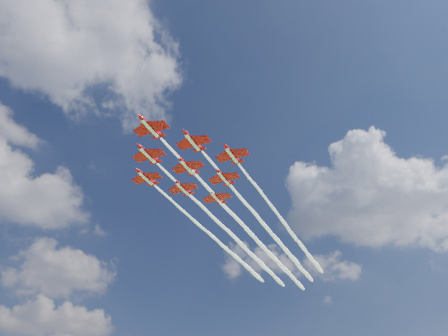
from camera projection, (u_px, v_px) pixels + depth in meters
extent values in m
cylinder|color=#A3090E|center=(150.00, 127.00, 123.27)|extent=(7.83, 6.14, 1.21)
cone|color=#A3090E|center=(139.00, 116.00, 119.13)|extent=(2.49, 2.27, 1.21)
cone|color=#A3090E|center=(160.00, 138.00, 127.16)|extent=(1.98, 1.86, 1.10)
ellipsoid|color=black|center=(146.00, 122.00, 121.89)|extent=(2.44, 2.15, 0.79)
cube|color=#A3090E|center=(151.00, 129.00, 123.65)|extent=(8.78, 10.26, 0.15)
cube|color=#A3090E|center=(159.00, 136.00, 126.58)|extent=(3.57, 4.11, 0.13)
cube|color=#A3090E|center=(159.00, 134.00, 127.30)|extent=(1.52, 1.16, 1.98)
cube|color=white|center=(150.00, 129.00, 122.96)|extent=(7.26, 5.64, 0.13)
cylinder|color=#A3090E|center=(193.00, 142.00, 128.67)|extent=(7.83, 6.14, 1.21)
cone|color=#A3090E|center=(184.00, 131.00, 124.54)|extent=(2.49, 2.27, 1.21)
cone|color=#A3090E|center=(201.00, 151.00, 132.56)|extent=(1.98, 1.86, 1.10)
ellipsoid|color=black|center=(189.00, 136.00, 127.30)|extent=(2.44, 2.15, 0.79)
cube|color=#A3090E|center=(194.00, 143.00, 129.06)|extent=(8.78, 10.26, 0.15)
cube|color=#A3090E|center=(200.00, 150.00, 131.98)|extent=(3.57, 4.11, 0.13)
cube|color=#A3090E|center=(200.00, 147.00, 132.70)|extent=(1.52, 1.16, 1.98)
cube|color=white|center=(193.00, 143.00, 128.37)|extent=(7.26, 5.64, 0.13)
cylinder|color=#A3090E|center=(148.00, 155.00, 134.12)|extent=(7.83, 6.14, 1.21)
cone|color=#A3090E|center=(138.00, 145.00, 129.98)|extent=(2.49, 2.27, 1.21)
cone|color=#A3090E|center=(157.00, 163.00, 138.01)|extent=(1.98, 1.86, 1.10)
ellipsoid|color=black|center=(144.00, 149.00, 132.74)|extent=(2.44, 2.15, 0.79)
cube|color=#A3090E|center=(149.00, 156.00, 134.50)|extent=(8.78, 10.26, 0.15)
cube|color=#A3090E|center=(156.00, 162.00, 137.43)|extent=(3.57, 4.11, 0.13)
cube|color=#A3090E|center=(156.00, 160.00, 138.15)|extent=(1.52, 1.16, 1.98)
cube|color=white|center=(148.00, 156.00, 133.81)|extent=(7.26, 5.64, 0.13)
cylinder|color=#A3090E|center=(232.00, 154.00, 134.08)|extent=(7.83, 6.14, 1.21)
cone|color=#A3090E|center=(224.00, 145.00, 129.94)|extent=(2.49, 2.27, 1.21)
cone|color=#A3090E|center=(238.00, 163.00, 137.97)|extent=(1.98, 1.86, 1.10)
ellipsoid|color=black|center=(229.00, 149.00, 132.70)|extent=(2.44, 2.15, 0.79)
cube|color=#A3090E|center=(233.00, 156.00, 134.46)|extent=(8.78, 10.26, 0.15)
cube|color=#A3090E|center=(238.00, 162.00, 137.39)|extent=(3.57, 4.11, 0.13)
cube|color=#A3090E|center=(238.00, 160.00, 138.11)|extent=(1.52, 1.16, 1.98)
cube|color=white|center=(232.00, 156.00, 133.77)|extent=(7.26, 5.64, 0.13)
cylinder|color=#A3090E|center=(187.00, 166.00, 139.52)|extent=(7.83, 6.14, 1.21)
cone|color=#A3090E|center=(179.00, 157.00, 135.39)|extent=(2.49, 2.27, 1.21)
cone|color=#A3090E|center=(195.00, 174.00, 143.41)|extent=(1.98, 1.86, 1.10)
ellipsoid|color=black|center=(184.00, 162.00, 138.15)|extent=(2.44, 2.15, 0.79)
cube|color=#A3090E|center=(188.00, 167.00, 139.91)|extent=(8.78, 10.26, 0.15)
cube|color=#A3090E|center=(194.00, 173.00, 142.83)|extent=(3.57, 4.11, 0.13)
cube|color=#A3090E|center=(194.00, 171.00, 143.55)|extent=(1.52, 1.16, 1.98)
cube|color=white|center=(187.00, 168.00, 139.22)|extent=(7.26, 5.64, 0.13)
cylinder|color=#A3090E|center=(146.00, 178.00, 144.97)|extent=(7.83, 6.14, 1.21)
cone|color=#A3090E|center=(136.00, 169.00, 140.83)|extent=(2.49, 2.27, 1.21)
cone|color=#A3090E|center=(154.00, 185.00, 148.86)|extent=(1.98, 1.86, 1.10)
ellipsoid|color=black|center=(142.00, 173.00, 143.59)|extent=(2.44, 2.15, 0.79)
cube|color=#A3090E|center=(147.00, 178.00, 145.35)|extent=(8.78, 10.26, 0.15)
cube|color=#A3090E|center=(153.00, 184.00, 148.28)|extent=(3.57, 4.11, 0.13)
cube|color=#A3090E|center=(154.00, 182.00, 149.00)|extent=(1.52, 1.16, 1.98)
cube|color=white|center=(146.00, 179.00, 144.66)|extent=(7.26, 5.64, 0.13)
cylinder|color=#A3090E|center=(224.00, 177.00, 144.93)|extent=(7.83, 6.14, 1.21)
cone|color=#A3090E|center=(216.00, 169.00, 140.79)|extent=(2.49, 2.27, 1.21)
cone|color=#A3090E|center=(230.00, 185.00, 148.82)|extent=(1.98, 1.86, 1.10)
ellipsoid|color=black|center=(221.00, 173.00, 143.55)|extent=(2.44, 2.15, 0.79)
cube|color=#A3090E|center=(224.00, 178.00, 145.31)|extent=(8.78, 10.26, 0.15)
cube|color=#A3090E|center=(229.00, 184.00, 148.24)|extent=(3.57, 4.11, 0.13)
cube|color=#A3090E|center=(229.00, 182.00, 148.96)|extent=(1.52, 1.16, 1.98)
cube|color=white|center=(224.00, 179.00, 144.62)|extent=(7.26, 5.64, 0.13)
cylinder|color=#A3090E|center=(182.00, 188.00, 150.37)|extent=(7.83, 6.14, 1.21)
cone|color=#A3090E|center=(174.00, 180.00, 146.24)|extent=(2.49, 2.27, 1.21)
cone|color=#A3090E|center=(190.00, 195.00, 154.26)|extent=(1.98, 1.86, 1.10)
ellipsoid|color=black|center=(179.00, 183.00, 149.00)|extent=(2.44, 2.15, 0.79)
cube|color=#A3090E|center=(183.00, 189.00, 150.76)|extent=(8.78, 10.26, 0.15)
cube|color=#A3090E|center=(189.00, 194.00, 153.68)|extent=(3.57, 4.11, 0.13)
cube|color=#A3090E|center=(189.00, 192.00, 154.40)|extent=(1.52, 1.16, 1.98)
cube|color=white|center=(182.00, 189.00, 150.07)|extent=(7.26, 5.64, 0.13)
cylinder|color=#A3090E|center=(216.00, 197.00, 155.78)|extent=(7.83, 6.14, 1.21)
cone|color=#A3090E|center=(210.00, 190.00, 151.64)|extent=(2.49, 2.27, 1.21)
cone|color=#A3090E|center=(223.00, 204.00, 159.67)|extent=(1.98, 1.86, 1.10)
ellipsoid|color=black|center=(214.00, 193.00, 154.40)|extent=(2.44, 2.15, 0.79)
cube|color=#A3090E|center=(217.00, 198.00, 156.16)|extent=(8.78, 10.26, 0.15)
cube|color=#A3090E|center=(222.00, 203.00, 159.09)|extent=(3.57, 4.11, 0.13)
cube|color=#A3090E|center=(222.00, 201.00, 159.81)|extent=(1.52, 1.16, 1.98)
cube|color=white|center=(216.00, 199.00, 155.47)|extent=(7.26, 5.64, 0.13)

